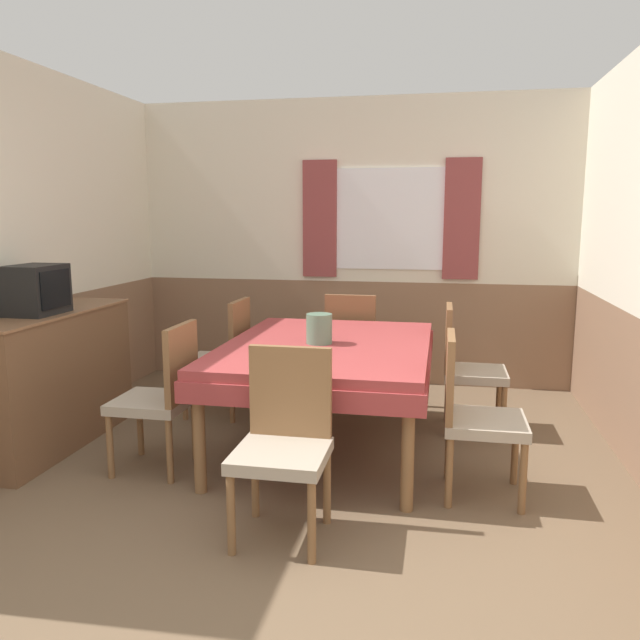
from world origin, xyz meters
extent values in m
plane|color=brown|center=(0.00, 0.00, 0.00)|extent=(16.00, 16.00, 0.00)
cube|color=silver|center=(0.00, 3.64, 1.77)|extent=(4.38, 0.05, 1.65)
cube|color=#89664C|center=(0.00, 3.64, 0.47)|extent=(4.38, 0.05, 0.95)
cube|color=white|center=(0.35, 3.60, 1.52)|extent=(1.09, 0.01, 0.90)
cube|color=brown|center=(-0.29, 3.58, 1.52)|extent=(0.31, 0.03, 1.06)
cube|color=brown|center=(0.99, 3.58, 1.52)|extent=(0.31, 0.03, 1.06)
cube|color=silver|center=(-2.02, 1.81, 1.77)|extent=(0.05, 4.01, 1.65)
cube|color=#89664C|center=(-2.02, 1.81, 0.47)|extent=(0.05, 4.01, 0.95)
cube|color=#89664C|center=(2.02, 1.81, 0.47)|extent=(0.05, 4.01, 0.95)
cube|color=#9E3838|center=(0.10, 1.86, 0.70)|extent=(1.32, 1.80, 0.06)
cube|color=#9E3838|center=(0.10, 1.86, 0.61)|extent=(1.35, 1.83, 0.12)
cylinder|color=brown|center=(-0.48, 1.04, 0.33)|extent=(0.07, 0.07, 0.67)
cylinder|color=brown|center=(0.68, 1.04, 0.33)|extent=(0.07, 0.07, 0.67)
cylinder|color=brown|center=(-0.48, 2.68, 0.33)|extent=(0.07, 0.07, 0.67)
cylinder|color=brown|center=(0.68, 2.68, 0.33)|extent=(0.07, 0.07, 0.67)
cylinder|color=brown|center=(-0.09, 3.28, 0.20)|extent=(0.04, 0.04, 0.39)
cylinder|color=brown|center=(0.29, 3.28, 0.20)|extent=(0.04, 0.04, 0.39)
cylinder|color=brown|center=(-0.09, 2.90, 0.20)|extent=(0.04, 0.04, 0.39)
cylinder|color=brown|center=(0.29, 2.90, 0.20)|extent=(0.04, 0.04, 0.39)
cube|color=tan|center=(0.10, 3.09, 0.42)|extent=(0.44, 0.44, 0.06)
cube|color=brown|center=(0.10, 2.89, 0.68)|extent=(0.42, 0.04, 0.46)
cylinder|color=brown|center=(1.28, 1.50, 0.20)|extent=(0.04, 0.04, 0.39)
cylinder|color=brown|center=(1.28, 1.12, 0.20)|extent=(0.04, 0.04, 0.39)
cylinder|color=brown|center=(0.90, 1.50, 0.20)|extent=(0.04, 0.04, 0.39)
cylinder|color=brown|center=(0.90, 1.12, 0.20)|extent=(0.04, 0.04, 0.39)
cube|color=tan|center=(1.09, 1.31, 0.42)|extent=(0.44, 0.44, 0.06)
cube|color=brown|center=(0.89, 1.31, 0.68)|extent=(0.04, 0.42, 0.46)
cylinder|color=brown|center=(-1.08, 2.22, 0.20)|extent=(0.04, 0.04, 0.39)
cylinder|color=brown|center=(-1.08, 2.60, 0.20)|extent=(0.04, 0.04, 0.39)
cylinder|color=brown|center=(-0.70, 2.22, 0.20)|extent=(0.04, 0.04, 0.39)
cylinder|color=brown|center=(-0.70, 2.60, 0.20)|extent=(0.04, 0.04, 0.39)
cube|color=tan|center=(-0.89, 2.41, 0.42)|extent=(0.44, 0.44, 0.06)
cube|color=brown|center=(-0.69, 2.41, 0.68)|extent=(0.04, 0.42, 0.46)
cylinder|color=brown|center=(0.29, 0.44, 0.20)|extent=(0.04, 0.04, 0.39)
cylinder|color=brown|center=(-0.09, 0.44, 0.20)|extent=(0.04, 0.04, 0.39)
cylinder|color=brown|center=(0.29, 0.82, 0.20)|extent=(0.04, 0.04, 0.39)
cylinder|color=brown|center=(-0.09, 0.82, 0.20)|extent=(0.04, 0.04, 0.39)
cube|color=tan|center=(0.10, 0.63, 0.42)|extent=(0.44, 0.44, 0.06)
cube|color=brown|center=(0.10, 0.83, 0.68)|extent=(0.42, 0.04, 0.46)
cylinder|color=brown|center=(1.28, 2.60, 0.20)|extent=(0.04, 0.04, 0.39)
cylinder|color=brown|center=(1.28, 2.22, 0.20)|extent=(0.04, 0.04, 0.39)
cylinder|color=brown|center=(0.90, 2.60, 0.20)|extent=(0.04, 0.04, 0.39)
cylinder|color=brown|center=(0.90, 2.22, 0.20)|extent=(0.04, 0.04, 0.39)
cube|color=tan|center=(1.09, 2.41, 0.42)|extent=(0.44, 0.44, 0.06)
cube|color=brown|center=(0.89, 2.41, 0.68)|extent=(0.04, 0.42, 0.46)
cylinder|color=brown|center=(-1.08, 1.12, 0.20)|extent=(0.04, 0.04, 0.39)
cylinder|color=brown|center=(-1.08, 1.50, 0.20)|extent=(0.04, 0.04, 0.39)
cylinder|color=brown|center=(-0.70, 1.12, 0.20)|extent=(0.04, 0.04, 0.39)
cylinder|color=brown|center=(-0.70, 1.50, 0.20)|extent=(0.04, 0.04, 0.39)
cube|color=tan|center=(-0.89, 1.31, 0.42)|extent=(0.44, 0.44, 0.06)
cube|color=brown|center=(-0.69, 1.31, 0.68)|extent=(0.04, 0.42, 0.46)
cube|color=brown|center=(-1.75, 1.55, 0.46)|extent=(0.44, 1.38, 0.92)
cube|color=#8C5F3F|center=(-1.75, 1.55, 0.92)|extent=(0.46, 1.40, 0.02)
cube|color=black|center=(-1.74, 1.45, 1.08)|extent=(0.28, 0.37, 0.32)
cube|color=black|center=(-1.60, 1.45, 1.09)|extent=(0.01, 0.31, 0.24)
cylinder|color=slate|center=(0.05, 1.83, 0.82)|extent=(0.17, 0.17, 0.20)
camera|label=1|loc=(0.83, -2.11, 1.56)|focal=35.00mm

